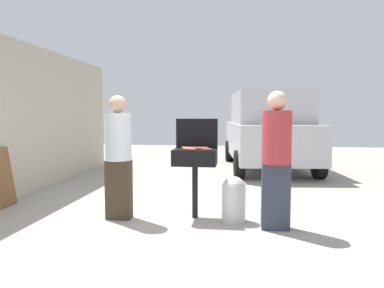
{
  "coord_description": "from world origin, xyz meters",
  "views": [
    {
      "loc": [
        0.88,
        -4.8,
        1.45
      ],
      "look_at": [
        0.18,
        0.64,
        1.0
      ],
      "focal_mm": 33.78,
      "sensor_mm": 36.0,
      "label": 1
    }
  ],
  "objects_px": {
    "bbq_grill": "(195,160)",
    "propane_tank": "(234,198)",
    "hot_dog_10": "(191,149)",
    "person_left": "(118,152)",
    "hot_dog_7": "(207,149)",
    "hot_dog_1": "(187,148)",
    "hot_dog_0": "(203,148)",
    "hot_dog_4": "(187,148)",
    "hot_dog_2": "(195,148)",
    "hot_dog_9": "(204,148)",
    "hot_dog_3": "(197,148)",
    "hot_dog_8": "(187,149)",
    "parked_minivan": "(268,131)",
    "hot_dog_6": "(189,148)",
    "person_right": "(276,155)",
    "hot_dog_5": "(186,148)"
  },
  "relations": [
    {
      "from": "bbq_grill",
      "to": "propane_tank",
      "type": "relative_size",
      "value": 1.57
    },
    {
      "from": "hot_dog_10",
      "to": "person_left",
      "type": "distance_m",
      "value": 1.01
    },
    {
      "from": "bbq_grill",
      "to": "hot_dog_7",
      "type": "height_order",
      "value": "hot_dog_7"
    },
    {
      "from": "hot_dog_1",
      "to": "person_left",
      "type": "distance_m",
      "value": 0.95
    },
    {
      "from": "hot_dog_0",
      "to": "hot_dog_10",
      "type": "relative_size",
      "value": 1.0
    },
    {
      "from": "bbq_grill",
      "to": "hot_dog_4",
      "type": "relative_size",
      "value": 7.46
    },
    {
      "from": "hot_dog_2",
      "to": "person_left",
      "type": "xyz_separation_m",
      "value": [
        -1.03,
        -0.27,
        -0.05
      ]
    },
    {
      "from": "hot_dog_9",
      "to": "hot_dog_3",
      "type": "bearing_deg",
      "value": -117.46
    },
    {
      "from": "hot_dog_8",
      "to": "hot_dog_9",
      "type": "relative_size",
      "value": 1.0
    },
    {
      "from": "hot_dog_8",
      "to": "parked_minivan",
      "type": "xyz_separation_m",
      "value": [
        1.46,
        4.98,
        0.04
      ]
    },
    {
      "from": "hot_dog_10",
      "to": "person_left",
      "type": "bearing_deg",
      "value": -179.23
    },
    {
      "from": "bbq_grill",
      "to": "hot_dog_4",
      "type": "distance_m",
      "value": 0.19
    },
    {
      "from": "hot_dog_1",
      "to": "hot_dog_6",
      "type": "height_order",
      "value": "same"
    },
    {
      "from": "hot_dog_0",
      "to": "hot_dog_3",
      "type": "relative_size",
      "value": 1.0
    },
    {
      "from": "hot_dog_9",
      "to": "parked_minivan",
      "type": "relative_size",
      "value": 0.03
    },
    {
      "from": "hot_dog_0",
      "to": "propane_tank",
      "type": "distance_m",
      "value": 0.8
    },
    {
      "from": "bbq_grill",
      "to": "hot_dog_0",
      "type": "xyz_separation_m",
      "value": [
        0.11,
        0.02,
        0.16
      ]
    },
    {
      "from": "hot_dog_0",
      "to": "person_right",
      "type": "relative_size",
      "value": 0.07
    },
    {
      "from": "bbq_grill",
      "to": "parked_minivan",
      "type": "distance_m",
      "value": 5.04
    },
    {
      "from": "hot_dog_8",
      "to": "hot_dog_9",
      "type": "distance_m",
      "value": 0.33
    },
    {
      "from": "hot_dog_1",
      "to": "hot_dog_4",
      "type": "bearing_deg",
      "value": -76.02
    },
    {
      "from": "bbq_grill",
      "to": "hot_dog_8",
      "type": "height_order",
      "value": "hot_dog_8"
    },
    {
      "from": "hot_dog_3",
      "to": "hot_dog_5",
      "type": "relative_size",
      "value": 1.0
    },
    {
      "from": "hot_dog_10",
      "to": "person_right",
      "type": "distance_m",
      "value": 1.12
    },
    {
      "from": "bbq_grill",
      "to": "hot_dog_6",
      "type": "xyz_separation_m",
      "value": [
        -0.08,
        0.01,
        0.16
      ]
    },
    {
      "from": "hot_dog_3",
      "to": "hot_dog_7",
      "type": "bearing_deg",
      "value": -35.16
    },
    {
      "from": "hot_dog_1",
      "to": "hot_dog_9",
      "type": "height_order",
      "value": "same"
    },
    {
      "from": "hot_dog_4",
      "to": "hot_dog_9",
      "type": "relative_size",
      "value": 1.0
    },
    {
      "from": "person_left",
      "to": "person_right",
      "type": "height_order",
      "value": "person_right"
    },
    {
      "from": "hot_dog_8",
      "to": "hot_dog_10",
      "type": "distance_m",
      "value": 0.06
    },
    {
      "from": "hot_dog_5",
      "to": "hot_dog_7",
      "type": "relative_size",
      "value": 1.0
    },
    {
      "from": "hot_dog_10",
      "to": "propane_tank",
      "type": "height_order",
      "value": "hot_dog_10"
    },
    {
      "from": "hot_dog_10",
      "to": "hot_dog_9",
      "type": "bearing_deg",
      "value": 63.25
    },
    {
      "from": "hot_dog_2",
      "to": "hot_dog_7",
      "type": "relative_size",
      "value": 1.0
    },
    {
      "from": "hot_dog_2",
      "to": "hot_dog_9",
      "type": "xyz_separation_m",
      "value": [
        0.13,
        0.03,
        0.0
      ]
    },
    {
      "from": "hot_dog_6",
      "to": "bbq_grill",
      "type": "bearing_deg",
      "value": -6.42
    },
    {
      "from": "hot_dog_1",
      "to": "bbq_grill",
      "type": "bearing_deg",
      "value": -19.96
    },
    {
      "from": "person_right",
      "to": "hot_dog_6",
      "type": "bearing_deg",
      "value": -32.24
    },
    {
      "from": "hot_dog_4",
      "to": "hot_dog_10",
      "type": "distance_m",
      "value": 0.15
    },
    {
      "from": "hot_dog_6",
      "to": "hot_dog_10",
      "type": "bearing_deg",
      "value": -73.72
    },
    {
      "from": "person_left",
      "to": "hot_dog_3",
      "type": "bearing_deg",
      "value": 13.22
    },
    {
      "from": "hot_dog_10",
      "to": "parked_minivan",
      "type": "height_order",
      "value": "parked_minivan"
    },
    {
      "from": "hot_dog_7",
      "to": "hot_dog_8",
      "type": "bearing_deg",
      "value": -179.82
    },
    {
      "from": "bbq_grill",
      "to": "hot_dog_5",
      "type": "bearing_deg",
      "value": 146.85
    },
    {
      "from": "bbq_grill",
      "to": "hot_dog_7",
      "type": "distance_m",
      "value": 0.28
    },
    {
      "from": "hot_dog_3",
      "to": "hot_dog_5",
      "type": "distance_m",
      "value": 0.21
    },
    {
      "from": "hot_dog_2",
      "to": "hot_dog_10",
      "type": "bearing_deg",
      "value": -93.61
    },
    {
      "from": "person_right",
      "to": "parked_minivan",
      "type": "relative_size",
      "value": 0.38
    },
    {
      "from": "hot_dog_0",
      "to": "hot_dog_7",
      "type": "bearing_deg",
      "value": -65.02
    },
    {
      "from": "hot_dog_5",
      "to": "hot_dog_6",
      "type": "bearing_deg",
      "value": -55.9
    }
  ]
}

